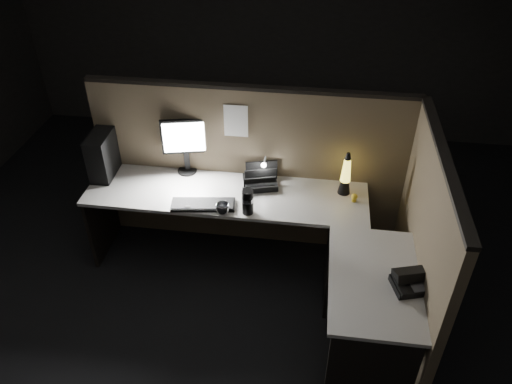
# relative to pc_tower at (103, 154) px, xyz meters

# --- Properties ---
(floor) EXTENTS (6.00, 6.00, 0.00)m
(floor) POSITION_rel_pc_tower_xyz_m (1.22, -0.74, -0.92)
(floor) COLOR black
(floor) RESTS_ON ground
(room_shell) EXTENTS (6.00, 6.00, 6.00)m
(room_shell) POSITION_rel_pc_tower_xyz_m (1.22, -0.74, 0.70)
(room_shell) COLOR silver
(room_shell) RESTS_ON ground
(partition_back) EXTENTS (2.66, 0.06, 1.50)m
(partition_back) POSITION_rel_pc_tower_xyz_m (1.22, 0.19, -0.17)
(partition_back) COLOR brown
(partition_back) RESTS_ON ground
(partition_right) EXTENTS (0.06, 1.66, 1.50)m
(partition_right) POSITION_rel_pc_tower_xyz_m (2.55, -0.64, -0.17)
(partition_right) COLOR brown
(partition_right) RESTS_ON ground
(desk) EXTENTS (2.60, 1.60, 0.73)m
(desk) POSITION_rel_pc_tower_xyz_m (1.40, -0.49, -0.34)
(desk) COLOR beige
(desk) RESTS_ON ground
(pc_tower) EXTENTS (0.18, 0.37, 0.38)m
(pc_tower) POSITION_rel_pc_tower_xyz_m (0.00, 0.00, 0.00)
(pc_tower) COLOR black
(pc_tower) RESTS_ON desk
(monitor) EXTENTS (0.38, 0.17, 0.50)m
(monitor) POSITION_rel_pc_tower_xyz_m (0.68, 0.14, 0.11)
(monitor) COLOR black
(monitor) RESTS_ON desk
(keyboard) EXTENTS (0.52, 0.23, 0.02)m
(keyboard) POSITION_rel_pc_tower_xyz_m (0.92, -0.34, -0.18)
(keyboard) COLOR black
(keyboard) RESTS_ON desk
(mouse) EXTENTS (0.09, 0.07, 0.03)m
(mouse) POSITION_rel_pc_tower_xyz_m (0.81, -0.40, -0.17)
(mouse) COLOR black
(mouse) RESTS_ON desk
(clip_lamp) EXTENTS (0.04, 0.17, 0.22)m
(clip_lamp) POSITION_rel_pc_tower_xyz_m (1.36, 0.08, -0.07)
(clip_lamp) COLOR white
(clip_lamp) RESTS_ON desk
(organizer) EXTENTS (0.32, 0.30, 0.20)m
(organizer) POSITION_rel_pc_tower_xyz_m (1.33, 0.02, -0.15)
(organizer) COLOR black
(organizer) RESTS_ON desk
(lava_lamp) EXTENTS (0.10, 0.10, 0.38)m
(lava_lamp) POSITION_rel_pc_tower_xyz_m (2.02, -0.00, -0.04)
(lava_lamp) COLOR black
(lava_lamp) RESTS_ON desk
(travel_mug) EXTENTS (0.09, 0.09, 0.21)m
(travel_mug) POSITION_rel_pc_tower_xyz_m (1.28, -0.37, -0.09)
(travel_mug) COLOR black
(travel_mug) RESTS_ON desk
(steel_mug) EXTENTS (0.14, 0.14, 0.09)m
(steel_mug) POSITION_rel_pc_tower_xyz_m (1.09, -0.40, -0.15)
(steel_mug) COLOR #B8B8BF
(steel_mug) RESTS_ON desk
(figurine) EXTENTS (0.05, 0.05, 0.05)m
(figurine) POSITION_rel_pc_tower_xyz_m (2.10, -0.11, -0.15)
(figurine) COLOR gold
(figurine) RESTS_ON desk
(pinned_paper) EXTENTS (0.19, 0.00, 0.28)m
(pinned_paper) POSITION_rel_pc_tower_xyz_m (1.11, 0.15, 0.31)
(pinned_paper) COLOR white
(pinned_paper) RESTS_ON partition_back
(desk_phone) EXTENTS (0.26, 0.26, 0.13)m
(desk_phone) POSITION_rel_pc_tower_xyz_m (2.43, -0.99, -0.14)
(desk_phone) COLOR black
(desk_phone) RESTS_ON desk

